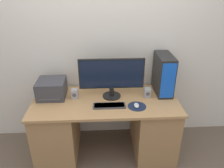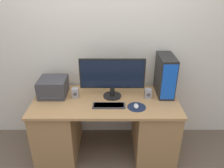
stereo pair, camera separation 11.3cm
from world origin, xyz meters
The scene contains 10 objects.
wall_back centered at (0.00, 0.80, 1.35)m, with size 6.40×0.05×2.70m.
desk centered at (0.00, 0.37, 0.38)m, with size 1.66×0.74×0.74m.
monitor centered at (0.08, 0.46, 1.01)m, with size 0.74×0.21×0.47m.
keyboard centered at (0.04, 0.23, 0.75)m, with size 0.35×0.12×0.02m.
mousepad centered at (0.34, 0.22, 0.74)m, with size 0.20×0.20×0.00m.
mouse centered at (0.33, 0.21, 0.76)m, with size 0.05×0.10×0.03m.
computer_tower centered at (0.70, 0.54, 0.98)m, with size 0.18×0.40×0.47m.
printer centered at (-0.62, 0.49, 0.85)m, with size 0.32×0.32×0.21m.
speaker_left centered at (-0.35, 0.44, 0.80)m, with size 0.07×0.07×0.11m.
speaker_right centered at (0.49, 0.42, 0.80)m, with size 0.07×0.07×0.11m.
Camera 2 is at (0.07, -1.80, 2.01)m, focal length 35.00 mm.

